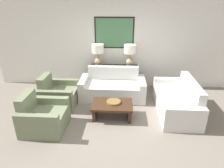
{
  "coord_description": "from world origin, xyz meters",
  "views": [
    {
      "loc": [
        0.29,
        -3.64,
        2.7
      ],
      "look_at": [
        0.02,
        1.0,
        0.65
      ],
      "focal_mm": 32.0,
      "sensor_mm": 36.0,
      "label": 1
    }
  ],
  "objects_px": {
    "console_table": "(114,77)",
    "couch_by_side": "(177,101)",
    "table_lamp_right": "(130,53)",
    "couch_by_back_wall": "(113,88)",
    "coffee_table": "(112,107)",
    "armchair_near_back_wall": "(58,95)",
    "decorative_bowl": "(114,102)",
    "armchair_near_camera": "(43,117)",
    "table_lamp_left": "(98,52)"
  },
  "relations": [
    {
      "from": "console_table",
      "to": "couch_by_back_wall",
      "type": "bearing_deg",
      "value": -90.0
    },
    {
      "from": "table_lamp_left",
      "to": "armchair_near_camera",
      "type": "distance_m",
      "value": 2.59
    },
    {
      "from": "table_lamp_left",
      "to": "armchair_near_back_wall",
      "type": "height_order",
      "value": "table_lamp_left"
    },
    {
      "from": "couch_by_side",
      "to": "couch_by_back_wall",
      "type": "bearing_deg",
      "value": 157.1
    },
    {
      "from": "console_table",
      "to": "decorative_bowl",
      "type": "bearing_deg",
      "value": -87.13
    },
    {
      "from": "couch_by_back_wall",
      "to": "armchair_near_back_wall",
      "type": "bearing_deg",
      "value": -159.63
    },
    {
      "from": "console_table",
      "to": "table_lamp_left",
      "type": "xyz_separation_m",
      "value": [
        -0.48,
        0.0,
        0.8
      ]
    },
    {
      "from": "coffee_table",
      "to": "couch_by_side",
      "type": "bearing_deg",
      "value": 12.81
    },
    {
      "from": "console_table",
      "to": "table_lamp_right",
      "type": "distance_m",
      "value": 0.93
    },
    {
      "from": "armchair_near_back_wall",
      "to": "console_table",
      "type": "bearing_deg",
      "value": 39.21
    },
    {
      "from": "couch_by_side",
      "to": "coffee_table",
      "type": "relative_size",
      "value": 1.9
    },
    {
      "from": "decorative_bowl",
      "to": "armchair_near_camera",
      "type": "distance_m",
      "value": 1.62
    },
    {
      "from": "coffee_table",
      "to": "decorative_bowl",
      "type": "relative_size",
      "value": 2.84
    },
    {
      "from": "table_lamp_right",
      "to": "couch_by_side",
      "type": "bearing_deg",
      "value": -48.48
    },
    {
      "from": "coffee_table",
      "to": "armchair_near_camera",
      "type": "bearing_deg",
      "value": -160.02
    },
    {
      "from": "coffee_table",
      "to": "armchair_near_back_wall",
      "type": "relative_size",
      "value": 1.07
    },
    {
      "from": "armchair_near_back_wall",
      "to": "table_lamp_left",
      "type": "bearing_deg",
      "value": 50.85
    },
    {
      "from": "console_table",
      "to": "table_lamp_right",
      "type": "height_order",
      "value": "table_lamp_right"
    },
    {
      "from": "console_table",
      "to": "couch_by_side",
      "type": "xyz_separation_m",
      "value": [
        1.66,
        -1.34,
        -0.08
      ]
    },
    {
      "from": "armchair_near_back_wall",
      "to": "couch_by_side",
      "type": "bearing_deg",
      "value": -3.19
    },
    {
      "from": "table_lamp_left",
      "to": "coffee_table",
      "type": "height_order",
      "value": "table_lamp_left"
    },
    {
      "from": "console_table",
      "to": "armchair_near_camera",
      "type": "relative_size",
      "value": 1.64
    },
    {
      "from": "couch_by_back_wall",
      "to": "table_lamp_right",
      "type": "bearing_deg",
      "value": 52.95
    },
    {
      "from": "table_lamp_left",
      "to": "decorative_bowl",
      "type": "distance_m",
      "value": 1.91
    },
    {
      "from": "coffee_table",
      "to": "decorative_bowl",
      "type": "distance_m",
      "value": 0.14
    },
    {
      "from": "couch_by_side",
      "to": "armchair_near_camera",
      "type": "xyz_separation_m",
      "value": [
        -3.09,
        -0.9,
        -0.0
      ]
    },
    {
      "from": "table_lamp_right",
      "to": "console_table",
      "type": "bearing_deg",
      "value": -180.0
    },
    {
      "from": "armchair_near_back_wall",
      "to": "armchair_near_camera",
      "type": "bearing_deg",
      "value": -90.0
    },
    {
      "from": "coffee_table",
      "to": "table_lamp_right",
      "type": "bearing_deg",
      "value": 75.96
    },
    {
      "from": "couch_by_side",
      "to": "decorative_bowl",
      "type": "bearing_deg",
      "value": -168.71
    },
    {
      "from": "table_lamp_left",
      "to": "couch_by_back_wall",
      "type": "relative_size",
      "value": 0.37
    },
    {
      "from": "console_table",
      "to": "couch_by_side",
      "type": "distance_m",
      "value": 2.13
    },
    {
      "from": "couch_by_back_wall",
      "to": "table_lamp_left",
      "type": "bearing_deg",
      "value": 127.05
    },
    {
      "from": "decorative_bowl",
      "to": "armchair_near_back_wall",
      "type": "bearing_deg",
      "value": 162.09
    },
    {
      "from": "console_table",
      "to": "coffee_table",
      "type": "xyz_separation_m",
      "value": [
        0.05,
        -1.7,
        -0.1
      ]
    },
    {
      "from": "couch_by_back_wall",
      "to": "armchair_near_back_wall",
      "type": "xyz_separation_m",
      "value": [
        -1.43,
        -0.53,
        -0.0
      ]
    },
    {
      "from": "console_table",
      "to": "armchair_near_camera",
      "type": "distance_m",
      "value": 2.66
    },
    {
      "from": "coffee_table",
      "to": "console_table",
      "type": "bearing_deg",
      "value": 91.79
    },
    {
      "from": "armchair_near_back_wall",
      "to": "table_lamp_right",
      "type": "bearing_deg",
      "value": 31.42
    },
    {
      "from": "couch_by_back_wall",
      "to": "decorative_bowl",
      "type": "relative_size",
      "value": 5.41
    },
    {
      "from": "table_lamp_left",
      "to": "armchair_near_camera",
      "type": "xyz_separation_m",
      "value": [
        -0.95,
        -2.24,
        -0.88
      ]
    },
    {
      "from": "couch_by_back_wall",
      "to": "decorative_bowl",
      "type": "bearing_deg",
      "value": -85.35
    },
    {
      "from": "decorative_bowl",
      "to": "armchair_near_camera",
      "type": "height_order",
      "value": "armchair_near_camera"
    },
    {
      "from": "table_lamp_left",
      "to": "couch_by_back_wall",
      "type": "bearing_deg",
      "value": -52.95
    },
    {
      "from": "couch_by_back_wall",
      "to": "couch_by_side",
      "type": "distance_m",
      "value": 1.8
    },
    {
      "from": "couch_by_back_wall",
      "to": "armchair_near_back_wall",
      "type": "height_order",
      "value": "couch_by_back_wall"
    },
    {
      "from": "table_lamp_right",
      "to": "armchair_near_camera",
      "type": "bearing_deg",
      "value": -130.38
    },
    {
      "from": "decorative_bowl",
      "to": "armchair_near_camera",
      "type": "bearing_deg",
      "value": -158.7
    },
    {
      "from": "table_lamp_left",
      "to": "armchair_near_back_wall",
      "type": "bearing_deg",
      "value": -129.15
    },
    {
      "from": "console_table",
      "to": "table_lamp_right",
      "type": "bearing_deg",
      "value": 0.0
    }
  ]
}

